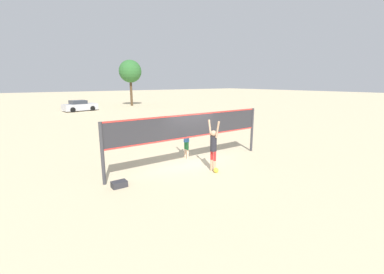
{
  "coord_description": "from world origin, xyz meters",
  "views": [
    {
      "loc": [
        -6.79,
        -9.39,
        3.83
      ],
      "look_at": [
        0.0,
        0.0,
        1.32
      ],
      "focal_mm": 24.0,
      "sensor_mm": 36.0,
      "label": 1
    }
  ],
  "objects_px": {
    "player_blocker": "(186,137)",
    "parked_car_mid": "(80,106)",
    "volleyball_net": "(192,130)",
    "player_spiker": "(213,145)",
    "tree_left_cluster": "(130,72)",
    "volleyball": "(216,170)",
    "gear_bag": "(119,184)"
  },
  "relations": [
    {
      "from": "player_blocker",
      "to": "parked_car_mid",
      "type": "xyz_separation_m",
      "value": [
        0.78,
        25.98,
        -0.48
      ]
    },
    {
      "from": "volleyball_net",
      "to": "player_spiker",
      "type": "height_order",
      "value": "volleyball_net"
    },
    {
      "from": "tree_left_cluster",
      "to": "volleyball",
      "type": "bearing_deg",
      "value": -106.84
    },
    {
      "from": "player_spiker",
      "to": "volleyball",
      "type": "xyz_separation_m",
      "value": [
        -0.02,
        -0.22,
        -1.08
      ]
    },
    {
      "from": "volleyball",
      "to": "tree_left_cluster",
      "type": "relative_size",
      "value": 0.03
    },
    {
      "from": "player_spiker",
      "to": "volleyball",
      "type": "distance_m",
      "value": 1.1
    },
    {
      "from": "volleyball_net",
      "to": "tree_left_cluster",
      "type": "bearing_deg",
      "value": 72.06
    },
    {
      "from": "volleyball_net",
      "to": "tree_left_cluster",
      "type": "xyz_separation_m",
      "value": [
        9.77,
        30.17,
        3.72
      ]
    },
    {
      "from": "player_blocker",
      "to": "volleyball",
      "type": "distance_m",
      "value": 2.66
    },
    {
      "from": "player_blocker",
      "to": "parked_car_mid",
      "type": "bearing_deg",
      "value": 178.29
    },
    {
      "from": "volleyball_net",
      "to": "player_spiker",
      "type": "xyz_separation_m",
      "value": [
        0.19,
        -1.3,
        -0.47
      ]
    },
    {
      "from": "tree_left_cluster",
      "to": "parked_car_mid",
      "type": "bearing_deg",
      "value": -159.34
    },
    {
      "from": "gear_bag",
      "to": "player_blocker",
      "type": "bearing_deg",
      "value": 20.45
    },
    {
      "from": "parked_car_mid",
      "to": "tree_left_cluster",
      "type": "height_order",
      "value": "tree_left_cluster"
    },
    {
      "from": "player_spiker",
      "to": "player_blocker",
      "type": "xyz_separation_m",
      "value": [
        0.14,
        2.23,
        -0.06
      ]
    },
    {
      "from": "volleyball_net",
      "to": "tree_left_cluster",
      "type": "relative_size",
      "value": 1.16
    },
    {
      "from": "player_blocker",
      "to": "gear_bag",
      "type": "distance_m",
      "value": 4.47
    },
    {
      "from": "player_blocker",
      "to": "gear_bag",
      "type": "relative_size",
      "value": 3.92
    },
    {
      "from": "player_spiker",
      "to": "player_blocker",
      "type": "relative_size",
      "value": 1.04
    },
    {
      "from": "volleyball_net",
      "to": "gear_bag",
      "type": "height_order",
      "value": "volleyball_net"
    },
    {
      "from": "volleyball_net",
      "to": "parked_car_mid",
      "type": "distance_m",
      "value": 26.95
    },
    {
      "from": "gear_bag",
      "to": "volleyball",
      "type": "bearing_deg",
      "value": -13.35
    },
    {
      "from": "gear_bag",
      "to": "parked_car_mid",
      "type": "xyz_separation_m",
      "value": [
        4.86,
        27.5,
        0.53
      ]
    },
    {
      "from": "volleyball",
      "to": "gear_bag",
      "type": "xyz_separation_m",
      "value": [
        -3.93,
        0.93,
        0.01
      ]
    },
    {
      "from": "player_spiker",
      "to": "parked_car_mid",
      "type": "height_order",
      "value": "player_spiker"
    },
    {
      "from": "player_spiker",
      "to": "player_blocker",
      "type": "distance_m",
      "value": 2.23
    },
    {
      "from": "volleyball",
      "to": "parked_car_mid",
      "type": "xyz_separation_m",
      "value": [
        0.93,
        28.43,
        0.54
      ]
    },
    {
      "from": "volleyball",
      "to": "gear_bag",
      "type": "bearing_deg",
      "value": 166.65
    },
    {
      "from": "volleyball",
      "to": "tree_left_cluster",
      "type": "distance_m",
      "value": 33.54
    },
    {
      "from": "volleyball",
      "to": "gear_bag",
      "type": "relative_size",
      "value": 0.39
    },
    {
      "from": "volleyball_net",
      "to": "volleyball",
      "type": "height_order",
      "value": "volleyball_net"
    },
    {
      "from": "player_blocker",
      "to": "parked_car_mid",
      "type": "distance_m",
      "value": 26.0
    }
  ]
}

